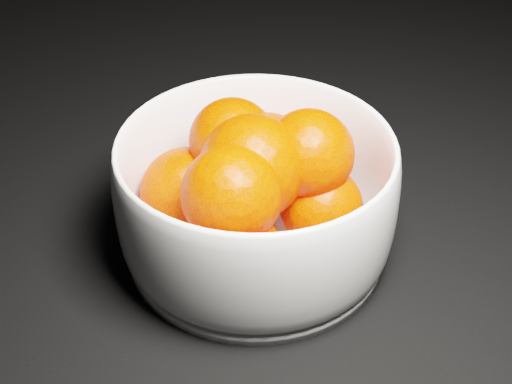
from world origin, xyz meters
name	(u,v)px	position (x,y,z in m)	size (l,w,h in m)	color
bowl	(256,197)	(-0.25, 0.25, 0.06)	(0.23, 0.23, 0.11)	white
orange_pile	(252,181)	(-0.25, 0.25, 0.07)	(0.16, 0.18, 0.13)	#FC2D00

